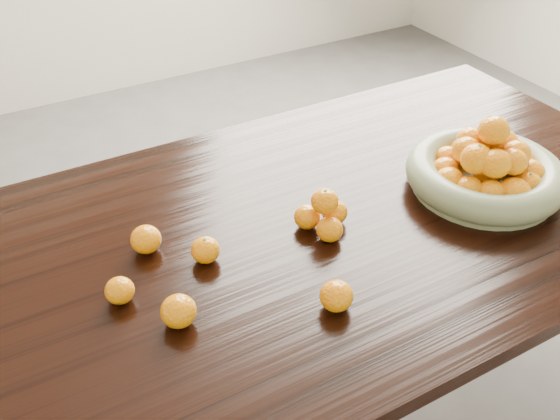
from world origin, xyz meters
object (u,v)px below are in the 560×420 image
dining_table (289,259)px  loose_orange_0 (205,250)px  orange_pyramid (324,215)px  fruit_bowl (487,170)px

dining_table → loose_orange_0: 0.24m
orange_pyramid → fruit_bowl: bearing=-7.4°
fruit_bowl → loose_orange_0: fruit_bowl is taller
dining_table → orange_pyramid: 0.15m
orange_pyramid → dining_table: bearing=150.9°
fruit_bowl → orange_pyramid: fruit_bowl is taller
fruit_bowl → loose_orange_0: bearing=172.9°
fruit_bowl → loose_orange_0: 0.71m
dining_table → loose_orange_0: (-0.21, -0.01, 0.12)m
fruit_bowl → orange_pyramid: 0.44m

